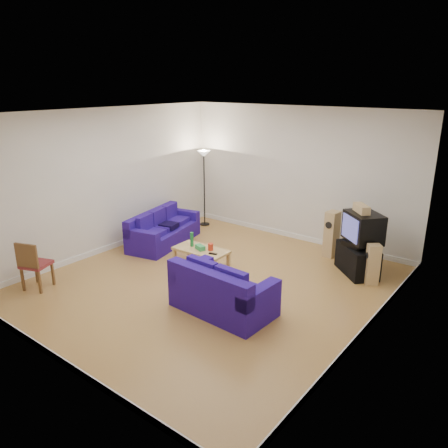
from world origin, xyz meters
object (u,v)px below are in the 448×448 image
Objects in this scene: sofa_three_seat at (162,232)px; television at (363,227)px; sofa_loveseat at (221,294)px; coffee_table at (201,251)px; tv_stand at (357,260)px.

sofa_three_seat is 4.62m from television.
sofa_loveseat is 1.48× the size of coffee_table.
television reaches higher than tv_stand.
television is at bearing 93.12° from sofa_three_seat.
sofa_three_seat is 4.52m from tv_stand.
sofa_loveseat reaches higher than coffee_table.
sofa_loveseat is 1.86× the size of television.
sofa_loveseat is at bearing 48.82° from sofa_three_seat.
sofa_three_seat is at bearing 153.63° from sofa_loveseat.
sofa_three_seat is 1.24× the size of sofa_loveseat.
sofa_loveseat is 1.89m from coffee_table.
coffee_table is at bearing -104.97° from tv_stand.
coffee_table is (-1.46, 1.19, 0.04)m from sofa_loveseat.
television is at bearing 33.16° from coffee_table.
sofa_loveseat is 3.27m from television.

